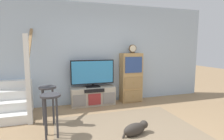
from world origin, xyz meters
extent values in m
cube|color=#A8BCD1|center=(0.00, 2.46, 1.35)|extent=(6.40, 0.12, 2.70)
cube|color=#847056|center=(0.00, 0.60, 0.01)|extent=(2.60, 1.80, 0.01)
cube|color=#BCB29E|center=(-0.30, 2.20, 0.24)|extent=(1.16, 0.36, 0.49)
cube|color=gray|center=(-0.69, 2.01, 0.20)|extent=(0.32, 0.02, 0.29)
cube|color=maroon|center=(-0.30, 2.01, 0.20)|extent=(0.32, 0.02, 0.29)
cube|color=gray|center=(0.09, 2.01, 0.20)|extent=(0.32, 0.02, 0.29)
cube|color=black|center=(-0.30, 2.01, 0.43)|extent=(0.52, 0.02, 0.09)
cube|color=black|center=(-0.30, 2.22, 0.50)|extent=(0.36, 0.22, 0.02)
cylinder|color=black|center=(-0.30, 2.22, 0.54)|extent=(0.05, 0.05, 0.06)
cube|color=black|center=(-0.30, 2.22, 0.89)|extent=(1.15, 0.05, 0.64)
cube|color=#338CCC|center=(-0.30, 2.19, 0.89)|extent=(1.10, 0.01, 0.59)
cube|color=tan|center=(0.79, 2.21, 0.69)|extent=(0.58, 0.34, 1.37)
cube|color=#9C7949|center=(0.79, 2.03, 0.19)|extent=(0.53, 0.02, 0.32)
sphere|color=olive|center=(0.79, 2.01, 0.19)|extent=(0.03, 0.03, 0.03)
cube|color=#9C7949|center=(0.79, 2.03, 0.57)|extent=(0.53, 0.02, 0.32)
sphere|color=olive|center=(0.79, 2.01, 0.57)|extent=(0.03, 0.03, 0.03)
cube|color=#2D4784|center=(0.79, 2.03, 1.06)|extent=(0.49, 0.02, 0.43)
cube|color=#4C3823|center=(0.82, 2.19, 1.38)|extent=(0.13, 0.08, 0.02)
cylinder|color=brown|center=(0.82, 2.19, 1.50)|extent=(0.21, 0.04, 0.21)
cylinder|color=beige|center=(0.82, 2.16, 1.50)|extent=(0.18, 0.01, 0.18)
cube|color=white|center=(-2.25, 1.53, 0.10)|extent=(0.90, 0.26, 0.19)
cube|color=white|center=(-2.25, 1.79, 0.19)|extent=(0.90, 0.26, 0.38)
cube|color=white|center=(-2.25, 2.05, 0.29)|extent=(0.90, 0.26, 0.57)
cube|color=white|center=(-2.25, 2.31, 0.38)|extent=(0.90, 0.26, 0.76)
cube|color=white|center=(-2.25, 2.57, 0.47)|extent=(0.90, 0.26, 0.95)
cube|color=white|center=(-1.75, 1.40, 0.90)|extent=(0.09, 0.09, 1.80)
cube|color=#9E7547|center=(-1.75, 2.05, 1.70)|extent=(0.06, 1.33, 0.99)
cylinder|color=#333338|center=(-1.42, 0.62, 0.36)|extent=(0.04, 0.04, 0.72)
cylinder|color=#333338|center=(-1.23, 0.62, 0.36)|extent=(0.04, 0.04, 0.72)
cylinder|color=#333338|center=(-1.42, 0.80, 0.36)|extent=(0.04, 0.04, 0.72)
cylinder|color=#333338|center=(-1.23, 0.80, 0.36)|extent=(0.04, 0.04, 0.72)
cylinder|color=#333338|center=(-1.32, 0.71, 0.74)|extent=(0.34, 0.34, 0.03)
cylinder|color=#333338|center=(-1.49, 1.24, 0.36)|extent=(0.04, 0.04, 0.73)
cylinder|color=#333338|center=(-1.30, 1.24, 0.36)|extent=(0.04, 0.04, 0.73)
cylinder|color=#333338|center=(-1.49, 1.42, 0.36)|extent=(0.04, 0.04, 0.73)
cylinder|color=#333338|center=(-1.30, 1.42, 0.36)|extent=(0.04, 0.04, 0.73)
cylinder|color=#333338|center=(-1.39, 1.33, 0.74)|extent=(0.34, 0.34, 0.03)
ellipsoid|color=#332D28|center=(0.06, 0.33, 0.11)|extent=(0.47, 0.29, 0.22)
sphere|color=#332D28|center=(0.26, 0.38, 0.15)|extent=(0.15, 0.15, 0.15)
cylinder|color=#332D28|center=(-0.15, 0.28, 0.08)|extent=(0.11, 0.06, 0.16)
camera|label=1|loc=(-1.21, -2.40, 1.55)|focal=28.78mm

